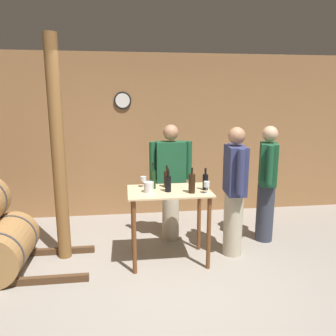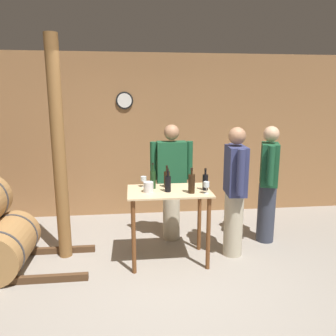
{
  "view_description": "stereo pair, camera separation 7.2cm",
  "coord_description": "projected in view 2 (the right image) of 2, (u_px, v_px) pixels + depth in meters",
  "views": [
    {
      "loc": [
        -0.49,
        -2.92,
        1.98
      ],
      "look_at": [
        0.01,
        0.9,
        1.16
      ],
      "focal_mm": 35.0,
      "sensor_mm": 36.0,
      "label": 1
    },
    {
      "loc": [
        -0.42,
        -2.93,
        1.98
      ],
      "look_at": [
        0.01,
        0.9,
        1.16
      ],
      "focal_mm": 35.0,
      "sensor_mm": 36.0,
      "label": 2
    }
  ],
  "objects": [
    {
      "name": "wine_bottle_far_left",
      "position": [
        153.0,
        179.0,
        3.96
      ],
      "size": [
        0.07,
        0.07,
        0.32
      ],
      "color": "#193819",
      "rests_on": "tasting_table"
    },
    {
      "name": "wine_bottle_right",
      "position": [
        192.0,
        183.0,
        3.76
      ],
      "size": [
        0.08,
        0.08,
        0.3
      ],
      "color": "black",
      "rests_on": "tasting_table"
    },
    {
      "name": "wine_glass_near_center",
      "position": [
        206.0,
        185.0,
        3.74
      ],
      "size": [
        0.07,
        0.07,
        0.14
      ],
      "color": "silver",
      "rests_on": "tasting_table"
    },
    {
      "name": "wooden_post",
      "position": [
        59.0,
        152.0,
        3.93
      ],
      "size": [
        0.16,
        0.16,
        2.7
      ],
      "color": "brown",
      "rests_on": "ground_plane"
    },
    {
      "name": "person_host",
      "position": [
        268.0,
        182.0,
        4.48
      ],
      "size": [
        0.34,
        0.56,
        1.62
      ],
      "color": "#333847",
      "rests_on": "ground_plane"
    },
    {
      "name": "back_wall",
      "position": [
        156.0,
        136.0,
        5.53
      ],
      "size": [
        8.4,
        0.08,
        2.7
      ],
      "color": "#996B42",
      "rests_on": "ground_plane"
    },
    {
      "name": "ice_bucket",
      "position": [
        149.0,
        187.0,
        3.81
      ],
      "size": [
        0.12,
        0.12,
        0.12
      ],
      "color": "silver",
      "rests_on": "tasting_table"
    },
    {
      "name": "wine_bottle_far_right",
      "position": [
        205.0,
        182.0,
        3.88
      ],
      "size": [
        0.07,
        0.07,
        0.27
      ],
      "color": "black",
      "rests_on": "tasting_table"
    },
    {
      "name": "person_visitor_with_scarf",
      "position": [
        235.0,
        190.0,
        4.07
      ],
      "size": [
        0.25,
        0.59,
        1.64
      ],
      "color": "#B7AD93",
      "rests_on": "ground_plane"
    },
    {
      "name": "wine_bottle_center",
      "position": [
        167.0,
        179.0,
        4.01
      ],
      "size": [
        0.07,
        0.07,
        0.27
      ],
      "color": "black",
      "rests_on": "tasting_table"
    },
    {
      "name": "person_visitor_bearded",
      "position": [
        171.0,
        180.0,
        4.55
      ],
      "size": [
        0.59,
        0.24,
        1.63
      ],
      "color": "#B7AD93",
      "rests_on": "ground_plane"
    },
    {
      "name": "tasting_table",
      "position": [
        169.0,
        206.0,
        3.94
      ],
      "size": [
        0.98,
        0.63,
        0.91
      ],
      "color": "#D1B284",
      "rests_on": "ground_plane"
    },
    {
      "name": "wine_glass_near_left",
      "position": [
        144.0,
        179.0,
        4.02
      ],
      "size": [
        0.07,
        0.07,
        0.13
      ],
      "color": "silver",
      "rests_on": "tasting_table"
    },
    {
      "name": "ground_plane",
      "position": [
        177.0,
        298.0,
        3.3
      ],
      "size": [
        14.0,
        14.0,
        0.0
      ],
      "primitive_type": "plane",
      "color": "gray"
    },
    {
      "name": "wine_bottle_left",
      "position": [
        168.0,
        183.0,
        3.82
      ],
      "size": [
        0.07,
        0.07,
        0.27
      ],
      "color": "black",
      "rests_on": "tasting_table"
    }
  ]
}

